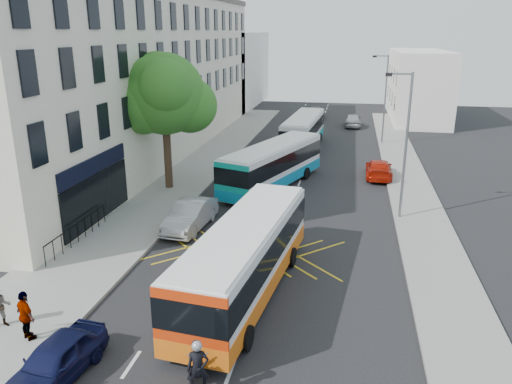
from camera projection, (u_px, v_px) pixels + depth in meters
The scene contains 21 objects.
ground at pixel (248, 323), 18.19m from camera, with size 120.00×120.00×0.00m, color black.
pavement_left at pixel (170, 188), 33.69m from camera, with size 5.00×70.00×0.15m, color gray.
pavement_right at pixel (415, 202), 30.86m from camera, with size 3.00×70.00×0.15m, color gray.
terrace_main at pixel (142, 74), 41.48m from camera, with size 8.30×45.00×13.50m.
terrace_far at pixel (229, 69), 70.55m from camera, with size 8.00×20.00×10.00m, color silver.
building_right at pixel (418, 85), 59.88m from camera, with size 6.00×18.00×8.00m, color silver.
street_tree at pixel (164, 95), 31.75m from camera, with size 6.30×5.70×8.80m.
lamp_near at pixel (405, 139), 26.89m from camera, with size 1.45×0.15×8.00m.
lamp_far at pixel (384, 95), 45.58m from camera, with size 1.45×0.15×8.00m.
railings at pixel (77, 232), 24.64m from camera, with size 0.08×5.60×1.14m, color black, non-canonical shape.
bus_near at pixel (245, 257), 19.82m from camera, with size 3.69×11.00×3.03m.
bus_mid at pixel (273, 165), 33.66m from camera, with size 5.77×10.70×2.95m.
bus_far at pixel (303, 131), 45.14m from camera, with size 3.12×10.52×2.92m.
motorbike at pixel (198, 372), 14.20m from camera, with size 0.86×2.12×1.94m.
parked_car_blue at pixel (55, 361), 15.10m from camera, with size 1.54×3.82×1.30m, color #0D1137.
parked_car_silver at pixel (190, 215), 26.74m from camera, with size 1.59×4.57×1.50m, color #9FA1A6.
red_hatchback at pixel (379, 169), 36.13m from camera, with size 1.84×4.52×1.31m, color #BA1A08.
distant_car_grey at pixel (315, 113), 60.99m from camera, with size 2.17×4.70×1.31m, color #3A3C41.
distant_car_silver at pixel (353, 120), 55.37m from camera, with size 1.72×4.28×1.46m, color #9B9DA2.
pedestrian_near at pixel (0, 307), 17.49m from camera, with size 0.76×0.59×1.56m, color gray.
pedestrian_far at pixel (26, 316), 16.75m from camera, with size 1.05×0.44×1.79m, color gray.
Camera 1 is at (3.23, -15.49, 10.16)m, focal length 35.00 mm.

